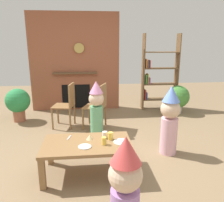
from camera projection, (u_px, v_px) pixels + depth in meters
name	position (u px, v px, depth m)	size (l,w,h in m)	color
ground_plane	(105.00, 155.00, 3.51)	(12.00, 12.00, 0.00)	#846B4C
brick_fireplace_feature	(75.00, 63.00, 5.65)	(2.20, 0.28, 2.40)	#935138
bookshelf	(157.00, 75.00, 5.75)	(0.90, 0.28, 1.90)	brown
coffee_table	(87.00, 147.00, 2.94)	(1.15, 0.67, 0.43)	olive
paper_cup_near_left	(110.00, 136.00, 3.01)	(0.07, 0.07, 0.10)	#F2CC4C
paper_cup_near_right	(105.00, 135.00, 3.05)	(0.07, 0.07, 0.09)	silver
paper_cup_center	(104.00, 141.00, 2.86)	(0.06, 0.06, 0.10)	#F2CC4C
paper_plate_front	(121.00, 142.00, 2.93)	(0.20, 0.20, 0.01)	white
paper_plate_rear	(85.00, 147.00, 2.80)	(0.16, 0.16, 0.01)	white
birthday_cake_slice	(90.00, 137.00, 3.01)	(0.10, 0.10, 0.07)	#EAC68C
table_fork	(69.00, 138.00, 3.07)	(0.15, 0.02, 0.01)	silver
child_with_cone_hat	(125.00, 191.00, 1.83)	(0.28, 0.28, 1.01)	#B27FCC
child_in_pink	(170.00, 119.00, 3.44)	(0.30, 0.30, 1.07)	#EAB2C6
child_by_the_chairs	(96.00, 106.00, 4.20)	(0.28, 0.28, 1.01)	#66B27F
dining_chair_left	(67.00, 103.00, 4.55)	(0.47, 0.47, 0.90)	olive
dining_chair_middle	(99.00, 104.00, 4.48)	(0.51, 0.51, 0.90)	olive
potted_plant_tall	(178.00, 97.00, 5.47)	(0.54, 0.54, 0.68)	beige
potted_plant_short	(18.00, 102.00, 4.90)	(0.52, 0.52, 0.73)	#9E5B42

